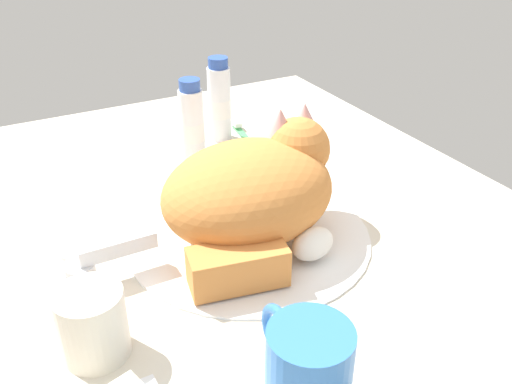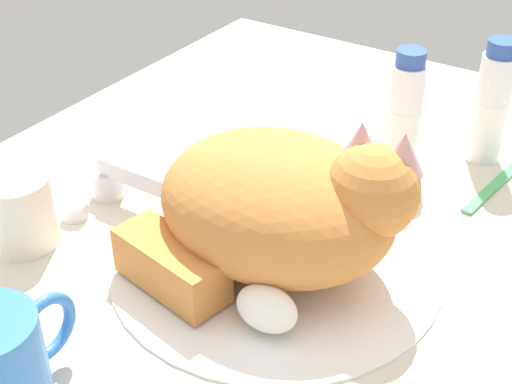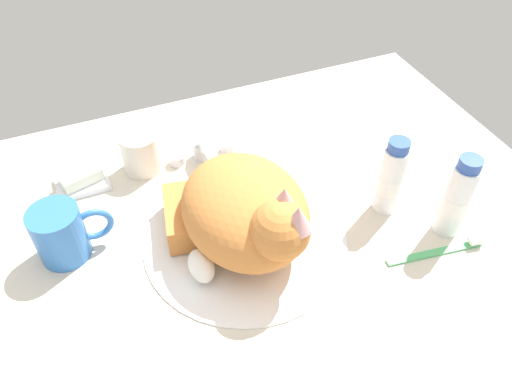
{
  "view_description": "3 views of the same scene",
  "coord_description": "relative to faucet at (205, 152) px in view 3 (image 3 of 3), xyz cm",
  "views": [
    {
      "loc": [
        -54.54,
        27.97,
        42.03
      ],
      "look_at": [
        -0.46,
        -0.89,
        6.88
      ],
      "focal_mm": 39.17,
      "sensor_mm": 36.0,
      "label": 1
    },
    {
      "loc": [
        -47.42,
        -28.69,
        44.49
      ],
      "look_at": [
        1.88,
        3.49,
        5.94
      ],
      "focal_mm": 51.01,
      "sensor_mm": 36.0,
      "label": 2
    },
    {
      "loc": [
        -18.05,
        -48.65,
        61.4
      ],
      "look_at": [
        2.96,
        2.83,
        6.87
      ],
      "focal_mm": 35.43,
      "sensor_mm": 36.0,
      "label": 3
    }
  ],
  "objects": [
    {
      "name": "ground_plane",
      "position": [
        0.0,
        -20.2,
        -3.82
      ],
      "size": [
        110.0,
        82.5,
        3.0
      ],
      "primitive_type": "cube",
      "color": "beige"
    },
    {
      "name": "sink_basin",
      "position": [
        0.0,
        -20.2,
        -2.02
      ],
      "size": [
        32.16,
        32.16,
        0.61
      ],
      "primitive_type": "cylinder",
      "color": "white",
      "rests_on": "ground_plane"
    },
    {
      "name": "faucet",
      "position": [
        0.0,
        0.0,
        0.0
      ],
      "size": [
        12.97,
        10.97,
        5.23
      ],
      "color": "silver",
      "rests_on": "ground_plane"
    },
    {
      "name": "cat",
      "position": [
        -0.19,
        -21.12,
        4.8
      ],
      "size": [
        21.81,
        24.69,
        15.2
      ],
      "color": "#D17F3D",
      "rests_on": "sink_basin"
    },
    {
      "name": "coffee_mug",
      "position": [
        -26.21,
        -12.36,
        2.18
      ],
      "size": [
        11.84,
        7.62,
        9.0
      ],
      "color": "#3372C6",
      "rests_on": "ground_plane"
    },
    {
      "name": "rinse_cup",
      "position": [
        -11.0,
        2.65,
        1.44
      ],
      "size": [
        6.79,
        6.79,
        7.53
      ],
      "color": "silver",
      "rests_on": "ground_plane"
    },
    {
      "name": "soap_dish",
      "position": [
        -21.95,
        2.15,
        -1.72
      ],
      "size": [
        9.0,
        6.4,
        1.2
      ],
      "primitive_type": "cube",
      "color": "white",
      "rests_on": "ground_plane"
    },
    {
      "name": "soap_bar",
      "position": [
        -21.95,
        2.15,
        -0.03
      ],
      "size": [
        7.83,
        6.01,
        2.19
      ],
      "primitive_type": "cube",
      "rotation": [
        0.0,
        0.0,
        0.28
      ],
      "color": "silver",
      "rests_on": "soap_dish"
    },
    {
      "name": "toothpaste_bottle",
      "position": [
        24.08,
        -22.45,
        4.32
      ],
      "size": [
        4.01,
        4.01,
        14.23
      ],
      "color": "white",
      "rests_on": "ground_plane"
    },
    {
      "name": "mouthwash_bottle",
      "position": [
        30.62,
        -30.36,
        4.65
      ],
      "size": [
        4.09,
        4.09,
        14.9
      ],
      "color": "white",
      "rests_on": "ground_plane"
    },
    {
      "name": "toothbrush",
      "position": [
        26.93,
        -34.03,
        -1.81
      ],
      "size": [
        15.92,
        3.37,
        1.6
      ],
      "color": "#4CB266",
      "rests_on": "ground_plane"
    }
  ]
}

